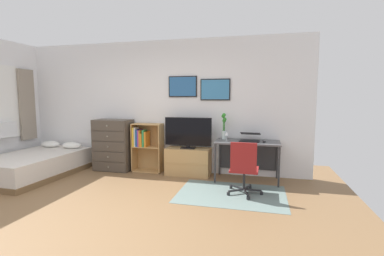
{
  "coord_description": "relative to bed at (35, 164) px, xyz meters",
  "views": [
    {
      "loc": [
        2.08,
        -3.02,
        1.54
      ],
      "look_at": [
        0.95,
        1.5,
        1.02
      ],
      "focal_mm": 25.75,
      "sensor_mm": 36.0,
      "label": 1
    }
  ],
  "objects": [
    {
      "name": "bookshelf",
      "position": [
        1.98,
        0.84,
        0.36
      ],
      "size": [
        0.62,
        0.3,
        1.0
      ],
      "color": "tan",
      "rests_on": "ground_plane"
    },
    {
      "name": "wine_glass",
      "position": [
        3.7,
        0.6,
        0.65
      ],
      "size": [
        0.07,
        0.07,
        0.18
      ],
      "color": "silver",
      "rests_on": "desk"
    },
    {
      "name": "office_chair",
      "position": [
        4.07,
        -0.12,
        0.23
      ],
      "size": [
        0.56,
        0.58,
        0.86
      ],
      "rotation": [
        0.0,
        0.0,
        -0.02
      ],
      "color": "#232326",
      "rests_on": "ground_plane"
    },
    {
      "name": "dresser",
      "position": [
        1.28,
        0.78,
        0.31
      ],
      "size": [
        0.78,
        0.46,
        1.08
      ],
      "color": "#4C4238",
      "rests_on": "ground_plane"
    },
    {
      "name": "computer_mouse",
      "position": [
        4.37,
        0.62,
        0.53
      ],
      "size": [
        0.06,
        0.1,
        0.03
      ],
      "primitive_type": "ellipsoid",
      "color": "#262628",
      "rests_on": "desk"
    },
    {
      "name": "wall_back_with_posters",
      "position": [
        2.23,
        1.05,
        1.13
      ],
      "size": [
        6.12,
        0.09,
        2.7
      ],
      "color": "white",
      "rests_on": "ground_plane"
    },
    {
      "name": "ground_plane",
      "position": [
        2.22,
        -1.38,
        -0.22
      ],
      "size": [
        7.2,
        7.2,
        0.0
      ],
      "primitive_type": "plane",
      "color": "brown"
    },
    {
      "name": "area_rug",
      "position": [
        3.88,
        -0.12,
        -0.22
      ],
      "size": [
        1.7,
        1.2,
        0.01
      ],
      "primitive_type": "cube",
      "color": "slate",
      "rests_on": "ground_plane"
    },
    {
      "name": "television",
      "position": [
        2.92,
        0.77,
        0.62
      ],
      "size": [
        0.94,
        0.16,
        0.61
      ],
      "color": "black",
      "rests_on": "tv_stand"
    },
    {
      "name": "bamboo_vase",
      "position": [
        3.62,
        0.86,
        0.76
      ],
      "size": [
        0.1,
        0.11,
        0.5
      ],
      "color": "silver",
      "rests_on": "desk"
    },
    {
      "name": "tv_stand",
      "position": [
        2.92,
        0.79,
        0.04
      ],
      "size": [
        0.88,
        0.41,
        0.54
      ],
      "color": "tan",
      "rests_on": "ground_plane"
    },
    {
      "name": "bed",
      "position": [
        0.0,
        0.0,
        0.0
      ],
      "size": [
        1.36,
        2.03,
        0.57
      ],
      "rotation": [
        0.0,
        0.0,
        -0.03
      ],
      "color": "brown",
      "rests_on": "ground_plane"
    },
    {
      "name": "laptop",
      "position": [
        4.12,
        0.74,
        0.58
      ],
      "size": [
        0.38,
        0.41,
        0.16
      ],
      "rotation": [
        0.0,
        0.0,
        -0.06
      ],
      "color": "black",
      "rests_on": "desk"
    },
    {
      "name": "desk",
      "position": [
        4.08,
        0.76,
        0.38
      ],
      "size": [
        1.16,
        0.61,
        0.74
      ],
      "color": "#4C4C4F",
      "rests_on": "ground_plane"
    }
  ]
}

